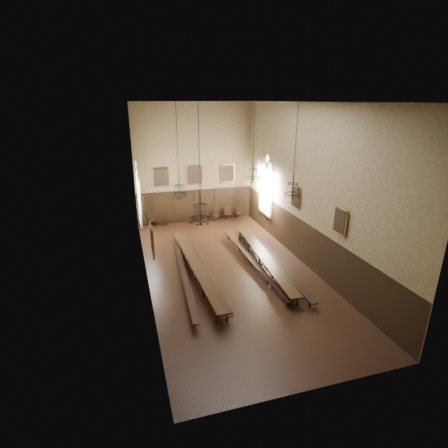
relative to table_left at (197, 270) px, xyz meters
name	(u,v)px	position (x,y,z in m)	size (l,w,h in m)	color
floor	(229,271)	(1.91, 0.20, -0.39)	(9.00, 18.00, 0.02)	black
ceiling	(230,102)	(1.91, 0.20, 8.63)	(9.00, 18.00, 0.02)	black
wall_back	(194,164)	(1.91, 9.21, 4.12)	(9.00, 0.02, 9.00)	#8E7F57
wall_front	(322,269)	(1.91, -8.81, 4.12)	(9.00, 0.02, 9.00)	#8E7F57
wall_left	(141,200)	(-2.60, 0.20, 4.12)	(0.02, 18.00, 9.00)	#8E7F57
wall_right	(307,187)	(6.42, 0.20, 4.12)	(0.02, 18.00, 9.00)	#8E7F57
wainscot_panelling	(229,250)	(1.91, 0.20, 0.87)	(9.00, 18.00, 2.50)	black
table_left	(197,270)	(0.00, 0.00, 0.00)	(1.02, 9.82, 0.76)	black
table_right	(263,261)	(3.93, 0.15, -0.01)	(1.28, 9.54, 0.74)	black
bench_left_outer	(183,271)	(-0.72, 0.28, -0.09)	(0.94, 10.21, 0.46)	black
bench_left_inner	(202,268)	(0.38, 0.34, -0.09)	(0.47, 10.05, 0.45)	black
bench_right_inner	(252,262)	(3.32, 0.31, -0.11)	(0.52, 9.40, 0.42)	black
bench_right_outer	(270,258)	(4.51, 0.43, -0.08)	(0.58, 10.56, 0.47)	black
chair_0	(153,223)	(-1.52, 8.74, -0.07)	(0.50, 0.50, 1.04)	black
chair_1	(165,221)	(-0.55, 8.81, -0.07)	(0.57, 0.57, 1.04)	black
chair_3	(190,220)	(1.36, 8.77, -0.12)	(0.44, 0.44, 0.88)	black
chair_4	(203,219)	(2.35, 8.72, -0.09)	(0.50, 0.50, 0.95)	black
chair_5	(216,217)	(3.46, 8.72, -0.08)	(0.51, 0.51, 0.99)	black
chair_6	(228,216)	(4.43, 8.70, -0.07)	(0.47, 0.47, 1.03)	black
chair_7	(239,215)	(5.37, 8.72, -0.09)	(0.50, 0.50, 0.96)	black
chandelier_back_left	(179,189)	(-0.40, 2.24, 4.03)	(0.83, 0.83, 5.08)	black
chandelier_back_right	(253,173)	(4.10, 2.61, 4.62)	(0.82, 0.82, 4.45)	black
chandelier_front_left	(201,212)	(-0.24, -2.44, 4.10)	(0.93, 0.93, 4.99)	black
chandelier_front_right	(293,187)	(4.22, -2.30, 4.85)	(0.75, 0.75, 4.21)	black
portrait_back_0	(161,177)	(-0.69, 9.08, 3.32)	(1.10, 0.12, 1.40)	#C1802E
portrait_back_1	(195,175)	(1.91, 9.08, 3.32)	(1.10, 0.12, 1.40)	#C1802E
portrait_back_2	(228,173)	(4.51, 9.08, 3.32)	(1.10, 0.12, 1.40)	#C1802E
portrait_left_0	(144,209)	(-2.47, 1.20, 3.32)	(0.12, 1.00, 1.30)	#C1802E
portrait_left_1	(152,241)	(-2.47, -3.30, 3.32)	(0.12, 1.00, 1.30)	#C1802E
portrait_right_0	(296,197)	(6.29, 1.20, 3.32)	(0.12, 1.00, 1.30)	#C1802E
portrait_right_1	(340,221)	(6.29, -3.30, 3.32)	(0.12, 1.00, 1.30)	#C1802E
window_right	(266,185)	(6.34, 5.70, 3.02)	(0.20, 2.20, 4.60)	white
window_left	(138,194)	(-2.52, 5.70, 3.02)	(0.20, 2.20, 4.60)	white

